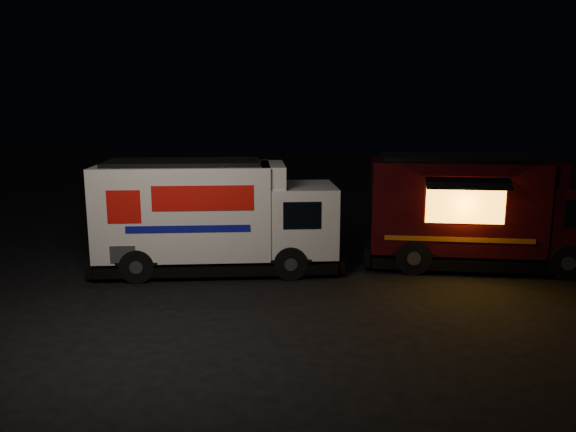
# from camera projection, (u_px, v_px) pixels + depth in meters

# --- Properties ---
(ground) EXTENTS (80.00, 80.00, 0.00)m
(ground) POSITION_uv_depth(u_px,v_px,m) (214.00, 289.00, 13.45)
(ground) COLOR black
(ground) RESTS_ON ground
(white_truck) EXTENTS (6.82, 3.67, 2.94)m
(white_truck) POSITION_uv_depth(u_px,v_px,m) (218.00, 216.00, 14.77)
(white_truck) COLOR silver
(white_truck) RESTS_ON ground
(red_truck) EXTENTS (6.58, 2.69, 3.01)m
(red_truck) POSITION_uv_depth(u_px,v_px,m) (485.00, 212.00, 15.17)
(red_truck) COLOR #34090B
(red_truck) RESTS_ON ground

